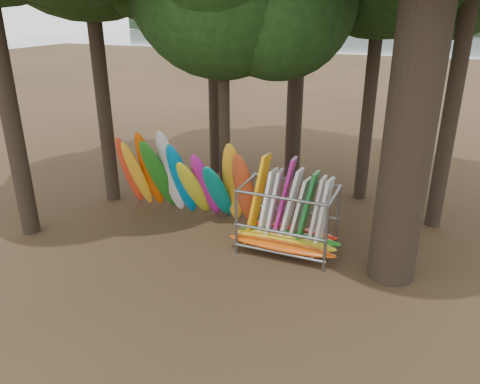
% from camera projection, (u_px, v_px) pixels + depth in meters
% --- Properties ---
extents(ground, '(120.00, 120.00, 0.00)m').
position_uv_depth(ground, '(226.00, 255.00, 13.75)').
color(ground, '#47331E').
rests_on(ground, ground).
extents(lake, '(160.00, 160.00, 0.00)m').
position_uv_depth(lake, '(405.00, 56.00, 64.97)').
color(lake, gray).
rests_on(lake, ground).
extents(far_shore, '(160.00, 4.00, 4.00)m').
position_uv_depth(far_shore, '(425.00, 26.00, 106.91)').
color(far_shore, black).
rests_on(far_shore, ground).
extents(kayak_row, '(5.21, 1.91, 3.27)m').
position_uv_depth(kayak_row, '(184.00, 180.00, 15.66)').
color(kayak_row, red).
rests_on(kayak_row, ground).
extents(storage_rack, '(3.23, 1.59, 2.88)m').
position_uv_depth(storage_rack, '(288.00, 221.00, 13.65)').
color(storage_rack, slate).
rests_on(storage_rack, ground).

